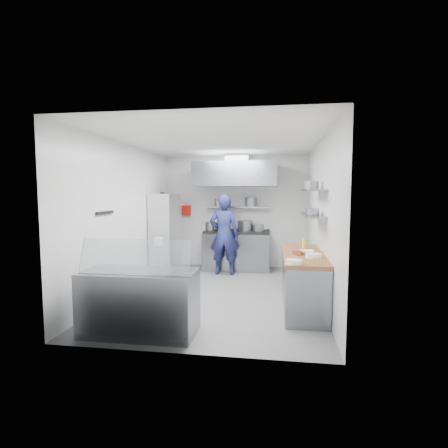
% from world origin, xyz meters
% --- Properties ---
extents(floor, '(5.00, 5.00, 0.00)m').
position_xyz_m(floor, '(0.00, 0.00, 0.00)').
color(floor, '#5A5A5D').
rests_on(floor, ground).
extents(ceiling, '(5.00, 5.00, 0.00)m').
position_xyz_m(ceiling, '(0.00, 0.00, 2.80)').
color(ceiling, silver).
rests_on(ceiling, wall_back).
extents(wall_back, '(3.60, 2.80, 0.02)m').
position_xyz_m(wall_back, '(0.00, 2.50, 1.40)').
color(wall_back, white).
rests_on(wall_back, floor).
extents(wall_front, '(3.60, 2.80, 0.02)m').
position_xyz_m(wall_front, '(0.00, -2.50, 1.40)').
color(wall_front, white).
rests_on(wall_front, floor).
extents(wall_left, '(2.80, 5.00, 0.02)m').
position_xyz_m(wall_left, '(-1.80, 0.00, 1.40)').
color(wall_left, white).
rests_on(wall_left, floor).
extents(wall_right, '(2.80, 5.00, 0.02)m').
position_xyz_m(wall_right, '(1.80, 0.00, 1.40)').
color(wall_right, white).
rests_on(wall_right, floor).
extents(gas_range, '(1.60, 0.80, 0.90)m').
position_xyz_m(gas_range, '(0.10, 2.10, 0.45)').
color(gas_range, gray).
rests_on(gas_range, floor).
extents(cooktop, '(1.57, 0.78, 0.06)m').
position_xyz_m(cooktop, '(0.10, 2.10, 0.93)').
color(cooktop, black).
rests_on(cooktop, gas_range).
extents(stock_pot_left, '(0.31, 0.31, 0.20)m').
position_xyz_m(stock_pot_left, '(-0.52, 2.02, 1.06)').
color(stock_pot_left, slate).
rests_on(stock_pot_left, cooktop).
extents(stock_pot_mid, '(0.37, 0.37, 0.24)m').
position_xyz_m(stock_pot_mid, '(0.30, 2.06, 1.08)').
color(stock_pot_mid, slate).
rests_on(stock_pot_mid, cooktop).
extents(stock_pot_right, '(0.29, 0.29, 0.16)m').
position_xyz_m(stock_pot_right, '(0.62, 2.02, 1.04)').
color(stock_pot_right, slate).
rests_on(stock_pot_right, cooktop).
extents(over_range_shelf, '(1.60, 0.30, 0.04)m').
position_xyz_m(over_range_shelf, '(0.10, 2.34, 1.52)').
color(over_range_shelf, gray).
rests_on(over_range_shelf, wall_back).
extents(shelf_pot_a, '(0.23, 0.23, 0.18)m').
position_xyz_m(shelf_pot_a, '(-0.44, 2.57, 1.63)').
color(shelf_pot_a, slate).
rests_on(shelf_pot_a, over_range_shelf).
extents(shelf_pot_b, '(0.29, 0.29, 0.22)m').
position_xyz_m(shelf_pot_b, '(0.41, 2.32, 1.65)').
color(shelf_pot_b, slate).
rests_on(shelf_pot_b, over_range_shelf).
extents(extractor_hood, '(1.90, 1.15, 0.55)m').
position_xyz_m(extractor_hood, '(0.10, 1.93, 2.30)').
color(extractor_hood, gray).
rests_on(extractor_hood, wall_back).
extents(hood_duct, '(0.55, 0.55, 0.24)m').
position_xyz_m(hood_duct, '(0.10, 2.15, 2.68)').
color(hood_duct, slate).
rests_on(hood_duct, extractor_hood).
extents(red_firebox, '(0.22, 0.10, 0.26)m').
position_xyz_m(red_firebox, '(-1.25, 2.44, 1.42)').
color(red_firebox, red).
rests_on(red_firebox, wall_back).
extents(chef, '(0.68, 0.45, 1.84)m').
position_xyz_m(chef, '(-0.13, 1.52, 0.92)').
color(chef, navy).
rests_on(chef, floor).
extents(wire_rack, '(0.50, 0.90, 1.85)m').
position_xyz_m(wire_rack, '(-1.53, 1.50, 0.93)').
color(wire_rack, silver).
rests_on(wire_rack, floor).
extents(rack_bin_a, '(0.16, 0.20, 0.18)m').
position_xyz_m(rack_bin_a, '(-1.53, 1.06, 0.80)').
color(rack_bin_a, white).
rests_on(rack_bin_a, wire_rack).
extents(rack_bin_b, '(0.13, 0.17, 0.15)m').
position_xyz_m(rack_bin_b, '(-1.53, 1.46, 1.30)').
color(rack_bin_b, yellow).
rests_on(rack_bin_b, wire_rack).
extents(rack_jar, '(0.11, 0.11, 0.18)m').
position_xyz_m(rack_jar, '(-1.48, 1.24, 1.80)').
color(rack_jar, black).
rests_on(rack_jar, wire_rack).
extents(knife_strip, '(0.04, 0.55, 0.05)m').
position_xyz_m(knife_strip, '(-1.78, -0.90, 1.55)').
color(knife_strip, black).
rests_on(knife_strip, wall_left).
extents(prep_counter_base, '(0.62, 2.00, 0.84)m').
position_xyz_m(prep_counter_base, '(1.48, -0.60, 0.42)').
color(prep_counter_base, gray).
rests_on(prep_counter_base, floor).
extents(prep_counter_top, '(0.65, 2.04, 0.06)m').
position_xyz_m(prep_counter_top, '(1.48, -0.60, 0.87)').
color(prep_counter_top, brown).
rests_on(prep_counter_top, prep_counter_base).
extents(plate_stack_a, '(0.23, 0.23, 0.06)m').
position_xyz_m(plate_stack_a, '(1.28, -1.48, 0.93)').
color(plate_stack_a, white).
rests_on(plate_stack_a, prep_counter_top).
extents(plate_stack_b, '(0.24, 0.24, 0.06)m').
position_xyz_m(plate_stack_b, '(1.60, -0.95, 0.93)').
color(plate_stack_b, white).
rests_on(plate_stack_b, prep_counter_top).
extents(copper_pan, '(0.14, 0.14, 0.06)m').
position_xyz_m(copper_pan, '(1.37, -0.75, 0.93)').
color(copper_pan, '#CD603A').
rests_on(copper_pan, prep_counter_top).
extents(squeeze_bottle, '(0.07, 0.07, 0.18)m').
position_xyz_m(squeeze_bottle, '(1.53, -0.11, 0.99)').
color(squeeze_bottle, yellow).
rests_on(squeeze_bottle, prep_counter_top).
extents(mixing_bowl, '(0.26, 0.26, 0.06)m').
position_xyz_m(mixing_bowl, '(1.53, -0.65, 0.93)').
color(mixing_bowl, white).
rests_on(mixing_bowl, prep_counter_top).
extents(wall_shelf_lower, '(0.30, 1.30, 0.04)m').
position_xyz_m(wall_shelf_lower, '(1.64, -0.30, 1.50)').
color(wall_shelf_lower, gray).
rests_on(wall_shelf_lower, wall_right).
extents(wall_shelf_upper, '(0.30, 1.30, 0.04)m').
position_xyz_m(wall_shelf_upper, '(1.64, -0.30, 1.92)').
color(wall_shelf_upper, gray).
rests_on(wall_shelf_upper, wall_right).
extents(shelf_pot_c, '(0.21, 0.21, 0.10)m').
position_xyz_m(shelf_pot_c, '(1.64, -0.34, 1.57)').
color(shelf_pot_c, slate).
rests_on(shelf_pot_c, wall_shelf_lower).
extents(shelf_pot_d, '(0.25, 0.25, 0.14)m').
position_xyz_m(shelf_pot_d, '(1.62, -0.20, 2.01)').
color(shelf_pot_d, slate).
rests_on(shelf_pot_d, wall_shelf_upper).
extents(display_case, '(1.50, 0.70, 0.85)m').
position_xyz_m(display_case, '(-0.75, -2.00, 0.42)').
color(display_case, gray).
rests_on(display_case, floor).
extents(display_glass, '(1.47, 0.19, 0.42)m').
position_xyz_m(display_glass, '(-0.75, -2.12, 1.07)').
color(display_glass, silver).
rests_on(display_glass, display_case).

